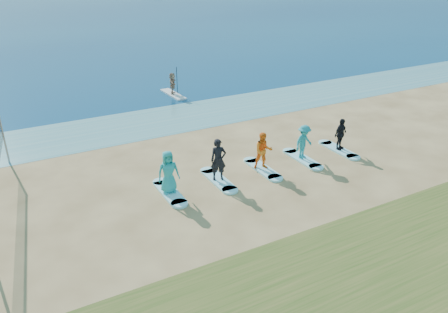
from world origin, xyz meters
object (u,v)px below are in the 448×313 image
paddleboarder (173,83)px  surfboard_1 (218,180)px  surfboard_3 (302,159)px  surfboard_4 (339,150)px  student_2 (263,151)px  student_4 (341,134)px  student_1 (218,160)px  student_3 (304,142)px  paddleboard (173,94)px  student_0 (168,172)px  surfboard_2 (263,169)px  surfboard_0 (170,192)px

paddleboarder → surfboard_1: 13.61m
surfboard_3 → surfboard_4: same height
surfboard_1 → student_2: bearing=0.0°
surfboard_4 → student_4: 0.86m
student_1 → student_3: size_ratio=1.11×
paddleboard → student_1: 13.62m
student_3 → paddleboarder: bearing=82.0°
student_0 → student_2: 4.67m
student_0 → surfboard_2: bearing=6.2°
paddleboarder → student_1: bearing=-169.9°
surfboard_1 → student_2: size_ratio=1.25×
surfboard_0 → student_2: bearing=0.0°
surfboard_1 → student_3: bearing=0.0°
surfboard_2 → student_2: (0.00, 0.00, 0.92)m
surfboard_0 → surfboard_1: bearing=0.0°
surfboard_0 → surfboard_1: size_ratio=1.00×
student_1 → paddleboarder: bearing=92.2°
surfboard_3 → student_4: bearing=0.0°
student_2 → student_1: bearing=-158.3°
surfboard_1 → student_4: 7.05m
surfboard_0 → student_3: student_3 is taller
paddleboard → surfboard_1: bearing=-106.8°
surfboard_4 → paddleboarder: bearing=105.8°
surfboard_1 → surfboard_3: size_ratio=1.00×
surfboard_0 → student_3: size_ratio=1.29×
surfboard_2 → surfboard_0: bearing=180.0°
paddleboarder → student_4: student_4 is taller
surfboard_2 → surfboard_3: size_ratio=1.00×
paddleboarder → student_2: size_ratio=0.86×
surfboard_1 → student_1: size_ratio=1.16×
student_4 → student_0: bearing=164.8°
surfboard_3 → student_4: size_ratio=1.35×
paddleboarder → student_0: 14.33m
paddleboard → student_4: student_4 is taller
surfboard_2 → student_4: student_4 is taller
surfboard_1 → student_4: student_4 is taller
surfboard_2 → student_3: (2.33, 0.00, 0.90)m
student_0 → surfboard_4: (9.33, -0.00, -0.97)m
student_3 → student_0: bearing=166.0°
student_3 → surfboard_4: (2.33, -0.00, -0.90)m
surfboard_1 → student_4: bearing=0.0°
student_0 → surfboard_2: 4.76m
surfboard_0 → surfboard_3: (7.00, 0.00, 0.00)m
paddleboard → student_0: student_0 is taller
surfboard_4 → student_0: bearing=180.0°
surfboard_0 → surfboard_2: 4.67m
student_1 → student_3: 4.67m
surfboard_0 → surfboard_4: 9.33m
student_0 → paddleboard: bearing=73.2°
paddleboarder → surfboard_0: size_ratio=0.68×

